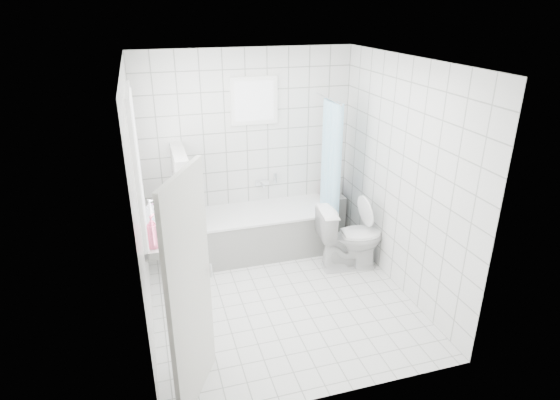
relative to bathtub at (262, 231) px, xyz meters
name	(u,v)px	position (x,y,z in m)	size (l,w,h in m)	color
ground	(280,298)	(-0.08, -1.12, -0.29)	(3.00, 3.00, 0.00)	white
ceiling	(280,60)	(-0.08, -1.12, 2.31)	(3.00, 3.00, 0.00)	white
wall_back	(247,151)	(-0.08, 0.38, 1.01)	(2.80, 0.02, 2.60)	white
wall_front	(337,263)	(-0.08, -2.62, 1.01)	(2.80, 0.02, 2.60)	white
wall_left	(139,207)	(-1.48, -1.12, 1.01)	(0.02, 3.00, 2.60)	white
wall_right	(401,178)	(1.32, -1.12, 1.01)	(0.02, 3.00, 2.60)	white
window_left	(139,167)	(-1.44, -0.82, 1.31)	(0.01, 0.90, 1.40)	white
window_back	(255,101)	(0.02, 0.33, 1.66)	(0.50, 0.01, 0.50)	white
window_sill	(152,233)	(-1.39, -0.82, 0.57)	(0.18, 1.02, 0.08)	white
door	(190,293)	(-1.15, -2.25, 0.71)	(0.04, 0.80, 2.00)	silver
bathtub	(262,231)	(0.00, 0.00, 0.00)	(1.86, 0.77, 0.58)	white
partition_wall	(184,210)	(-0.99, -0.05, 0.46)	(0.15, 0.85, 1.50)	white
tiled_ledge	(330,215)	(1.08, 0.25, -0.02)	(0.40, 0.24, 0.55)	white
toilet	(350,237)	(0.95, -0.71, 0.12)	(0.46, 0.80, 0.82)	white
curtain_rod	(328,99)	(0.87, -0.02, 1.71)	(0.02, 0.02, 0.80)	silver
shower_curtain	(329,171)	(0.87, -0.16, 0.81)	(0.14, 0.48, 1.78)	#55C7FB
tub_faucet	(262,182)	(0.10, 0.33, 0.56)	(0.18, 0.06, 0.06)	silver
sill_bottles	(152,223)	(-1.38, -0.93, 0.74)	(0.18, 0.77, 0.33)	#328FE4
ledge_bottles	(330,190)	(1.06, 0.24, 0.37)	(0.20, 0.19, 0.26)	#189126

